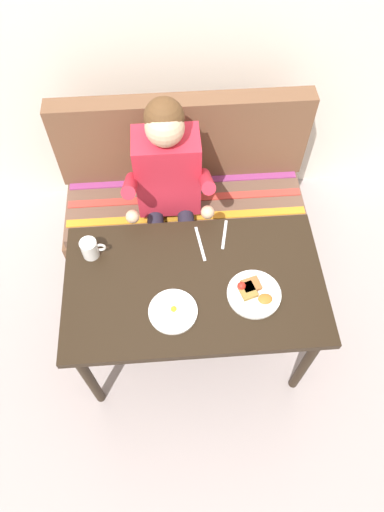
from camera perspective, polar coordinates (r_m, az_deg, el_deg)
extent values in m
plane|color=#A59795|center=(2.73, 0.23, -10.77)|extent=(8.00, 8.00, 0.00)
cube|color=silver|center=(2.59, -2.06, 28.99)|extent=(4.40, 0.10, 2.60)
cube|color=black|center=(2.09, 0.30, -3.62)|extent=(1.20, 0.70, 0.04)
cylinder|color=black|center=(2.35, -12.86, -14.88)|extent=(0.05, 0.05, 0.69)
cylinder|color=black|center=(2.39, 14.17, -12.99)|extent=(0.05, 0.05, 0.69)
cylinder|color=black|center=(2.59, -12.25, -2.55)|extent=(0.05, 0.05, 0.69)
cylinder|color=black|center=(2.62, 11.62, -1.06)|extent=(0.05, 0.05, 0.69)
cube|color=brown|center=(2.91, -0.82, 4.01)|extent=(1.44, 0.56, 0.40)
cube|color=brown|center=(2.73, -0.88, 6.87)|extent=(1.40, 0.52, 0.06)
cube|color=brown|center=(2.66, -1.28, 14.65)|extent=(1.44, 0.12, 0.54)
cube|color=orange|center=(2.61, -0.69, 4.97)|extent=(1.38, 0.05, 0.01)
cube|color=#C63D33|center=(2.70, -0.89, 7.33)|extent=(1.38, 0.05, 0.01)
cube|color=#93387A|center=(2.79, -1.08, 9.54)|extent=(1.38, 0.05, 0.01)
cube|color=red|center=(2.44, -3.09, 10.55)|extent=(0.34, 0.22, 0.48)
sphere|color=#DBAD89|center=(2.19, -3.47, 15.95)|extent=(0.19, 0.19, 0.19)
sphere|color=brown|center=(2.20, -3.55, 17.05)|extent=(0.19, 0.19, 0.19)
cylinder|color=red|center=(2.30, -7.81, 8.85)|extent=(0.07, 0.29, 0.23)
cylinder|color=red|center=(2.30, 1.78, 9.44)|extent=(0.07, 0.29, 0.23)
sphere|color=#DBAD89|center=(2.30, -7.52, 4.96)|extent=(0.07, 0.07, 0.07)
sphere|color=#DBAD89|center=(2.30, 1.99, 5.55)|extent=(0.07, 0.07, 0.07)
cylinder|color=#232333|center=(2.51, -4.61, 3.86)|extent=(0.09, 0.34, 0.09)
cylinder|color=#232333|center=(2.64, -4.12, -2.45)|extent=(0.08, 0.08, 0.52)
cube|color=black|center=(2.82, -3.78, -5.89)|extent=(0.09, 0.20, 0.05)
cylinder|color=#232333|center=(2.51, -0.73, 4.10)|extent=(0.09, 0.34, 0.09)
cylinder|color=#232333|center=(2.64, -0.43, -2.23)|extent=(0.08, 0.08, 0.52)
cube|color=black|center=(2.82, -0.31, -5.68)|extent=(0.09, 0.20, 0.05)
cylinder|color=white|center=(2.05, 7.83, -4.79)|extent=(0.24, 0.24, 0.02)
cube|color=#975B2F|center=(2.05, 7.47, -3.65)|extent=(0.10, 0.09, 0.02)
cube|color=olive|center=(2.04, 7.06, -4.39)|extent=(0.09, 0.10, 0.02)
sphere|color=red|center=(2.04, 6.27, -3.81)|extent=(0.04, 0.04, 0.04)
ellipsoid|color=#CC6623|center=(2.03, 9.24, -5.37)|extent=(0.06, 0.05, 0.02)
cylinder|color=white|center=(2.00, -2.42, -7.01)|extent=(0.22, 0.22, 0.01)
ellipsoid|color=white|center=(1.99, -2.43, -6.86)|extent=(0.09, 0.08, 0.01)
sphere|color=yellow|center=(1.98, -2.34, -6.72)|extent=(0.03, 0.03, 0.03)
cylinder|color=white|center=(2.16, -12.82, 0.91)|extent=(0.08, 0.08, 0.10)
cylinder|color=brown|center=(2.13, -13.04, 1.56)|extent=(0.07, 0.07, 0.01)
torus|color=white|center=(2.15, -11.48, 1.07)|extent=(0.05, 0.01, 0.05)
cube|color=silver|center=(2.22, 4.12, 2.73)|extent=(0.05, 0.17, 0.00)
cube|color=silver|center=(2.18, 1.05, 1.57)|extent=(0.04, 0.20, 0.00)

